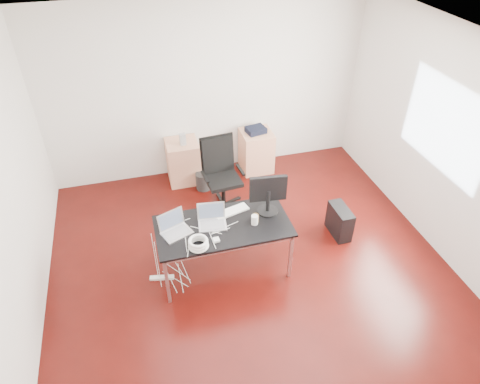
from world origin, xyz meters
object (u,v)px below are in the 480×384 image
object	(u,v)px
desk	(223,229)
filing_cabinet_left	(183,161)
pc_tower	(340,221)
filing_cabinet_right	(256,151)
office_chair	(221,171)

from	to	relation	value
desk	filing_cabinet_left	world-z (taller)	desk
filing_cabinet_left	pc_tower	distance (m)	2.65
pc_tower	filing_cabinet_left	bearing A→B (deg)	133.83
filing_cabinet_right	desk	bearing A→B (deg)	-116.98
filing_cabinet_right	pc_tower	bearing A→B (deg)	-71.59
desk	pc_tower	world-z (taller)	desk
office_chair	pc_tower	distance (m)	1.83
office_chair	pc_tower	xyz separation A→B (m)	(1.42, -1.09, -0.39)
office_chair	pc_tower	bearing A→B (deg)	-42.61
filing_cabinet_left	filing_cabinet_right	distance (m)	1.23
desk	filing_cabinet_left	distance (m)	2.14
office_chair	filing_cabinet_left	world-z (taller)	office_chair
office_chair	filing_cabinet_right	world-z (taller)	office_chair
office_chair	pc_tower	world-z (taller)	office_chair
filing_cabinet_left	filing_cabinet_right	xyz separation A→B (m)	(1.23, 0.00, 0.00)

